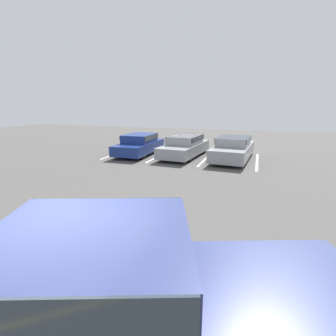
{
  "coord_description": "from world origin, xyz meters",
  "views": [
    {
      "loc": [
        2.6,
        -2.79,
        3.0
      ],
      "look_at": [
        -0.07,
        5.0,
        1.0
      ],
      "focal_mm": 28.0,
      "sensor_mm": 36.0,
      "label": 1
    }
  ],
  "objects": [
    {
      "name": "ground_plane",
      "position": [
        0.0,
        0.0,
        0.0
      ],
      "size": [
        60.0,
        60.0,
        0.0
      ],
      "primitive_type": "plane",
      "color": "#4C4947"
    },
    {
      "name": "stall_stripe_a",
      "position": [
        -5.66,
        11.84,
        0.0
      ],
      "size": [
        0.12,
        4.5,
        0.01
      ],
      "primitive_type": "cube",
      "color": "white",
      "rests_on": "ground_plane"
    },
    {
      "name": "stall_stripe_b",
      "position": [
        -2.88,
        11.84,
        0.0
      ],
      "size": [
        0.12,
        4.5,
        0.01
      ],
      "primitive_type": "cube",
      "color": "white",
      "rests_on": "ground_plane"
    },
    {
      "name": "stall_stripe_c",
      "position": [
        -0.1,
        11.84,
        0.0
      ],
      "size": [
        0.12,
        4.5,
        0.01
      ],
      "primitive_type": "cube",
      "color": "white",
      "rests_on": "ground_plane"
    },
    {
      "name": "stall_stripe_d",
      "position": [
        2.68,
        11.84,
        0.0
      ],
      "size": [
        0.12,
        4.5,
        0.01
      ],
      "primitive_type": "cube",
      "color": "white",
      "rests_on": "ground_plane"
    },
    {
      "name": "pickup_truck",
      "position": [
        1.36,
        -0.72,
        0.89
      ],
      "size": [
        5.9,
        3.78,
        1.8
      ],
      "rotation": [
        0.0,
        0.0,
        0.35
      ],
      "color": "navy",
      "rests_on": "ground_plane"
    },
    {
      "name": "parked_sedan_a",
      "position": [
        -4.22,
        11.73,
        0.66
      ],
      "size": [
        1.84,
        4.33,
        1.24
      ],
      "rotation": [
        0.0,
        0.0,
        -1.55
      ],
      "color": "navy",
      "rests_on": "ground_plane"
    },
    {
      "name": "parked_sedan_b",
      "position": [
        -1.41,
        11.98,
        0.66
      ],
      "size": [
        2.1,
        4.7,
        1.24
      ],
      "rotation": [
        0.0,
        0.0,
        -1.65
      ],
      "color": "gray",
      "rests_on": "ground_plane"
    },
    {
      "name": "parked_sedan_c",
      "position": [
        1.37,
        11.98,
        0.68
      ],
      "size": [
        2.12,
        4.81,
        1.27
      ],
      "rotation": [
        0.0,
        0.0,
        -1.64
      ],
      "color": "gray",
      "rests_on": "ground_plane"
    },
    {
      "name": "traffic_cone",
      "position": [
        -2.88,
        2.13,
        0.23
      ],
      "size": [
        0.52,
        0.52,
        0.51
      ],
      "color": "black",
      "rests_on": "ground_plane"
    }
  ]
}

